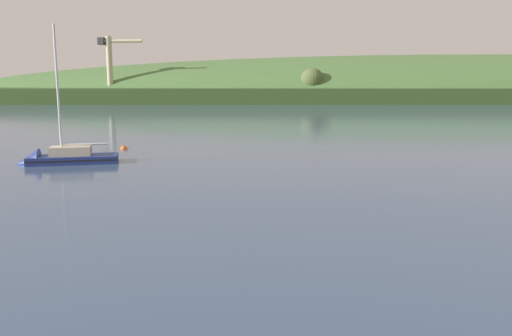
% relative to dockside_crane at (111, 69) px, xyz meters
% --- Properties ---
extents(far_shoreline_hill, '(587.18, 140.45, 36.85)m').
position_rel_dockside_crane_xyz_m(far_shoreline_hill, '(135.86, 36.56, -11.21)').
color(far_shoreline_hill, '#314A21').
rests_on(far_shoreline_hill, ground).
extents(dockside_crane, '(16.16, 4.89, 23.16)m').
position_rel_dockside_crane_xyz_m(dockside_crane, '(0.00, 0.00, 0.00)').
color(dockside_crane, '#4C4C51').
rests_on(dockside_crane, ground).
extents(sailboat_far_left, '(8.49, 4.63, 12.59)m').
position_rel_dockside_crane_xyz_m(sailboat_far_left, '(43.63, -143.51, -11.29)').
color(sailboat_far_left, navy).
rests_on(sailboat_far_left, ground).
extents(mooring_buoy_off_fishing_boat, '(0.72, 0.72, 0.80)m').
position_rel_dockside_crane_xyz_m(mooring_buoy_off_fishing_boat, '(46.00, -133.96, -11.50)').
color(mooring_buoy_off_fishing_boat, '#EA5B19').
rests_on(mooring_buoy_off_fishing_boat, ground).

